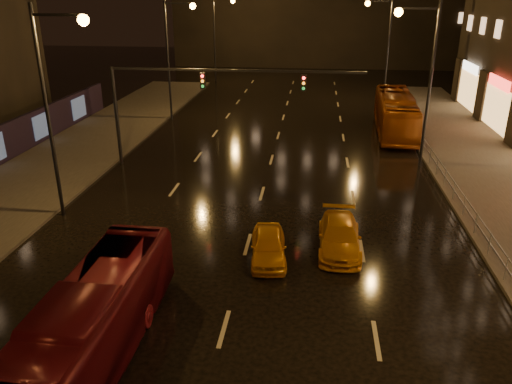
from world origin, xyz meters
TOP-DOWN VIEW (x-y plane):
  - ground at (0.00, 20.00)m, footprint 140.00×140.00m
  - sidewalk_left at (-13.50, 15.00)m, footprint 7.00×70.00m
  - traffic_signal at (-5.06, 20.00)m, footprint 15.31×0.32m
  - railing_right at (10.20, 18.00)m, footprint 0.05×56.00m
  - bus_red at (-3.58, 2.00)m, footprint 2.31×9.51m
  - bus_curb at (9.00, 29.90)m, footprint 3.19×11.21m
  - taxi_near at (1.04, 8.81)m, footprint 1.81×3.71m
  - taxi_far at (4.00, 10.00)m, footprint 1.80×4.36m

SIDE VIEW (x-z plane):
  - ground at x=0.00m, z-range 0.00..0.00m
  - sidewalk_left at x=-13.50m, z-range 0.00..0.15m
  - taxi_near at x=1.04m, z-range 0.00..1.22m
  - taxi_far at x=4.00m, z-range 0.00..1.26m
  - railing_right at x=10.20m, z-range 0.40..1.40m
  - bus_red at x=-3.58m, z-range 0.00..2.64m
  - bus_curb at x=9.00m, z-range 0.00..3.09m
  - traffic_signal at x=-5.06m, z-range 1.64..7.84m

